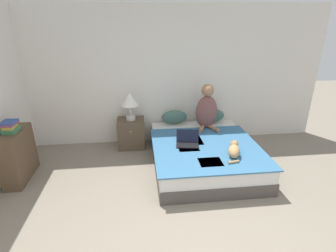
{
  "coord_description": "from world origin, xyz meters",
  "views": [
    {
      "loc": [
        -0.53,
        -1.69,
        2.24
      ],
      "look_at": [
        -0.1,
        1.95,
        0.77
      ],
      "focal_mm": 28.0,
      "sensor_mm": 36.0,
      "label": 1
    }
  ],
  "objects_px": {
    "bed": "(203,153)",
    "bookshelf": "(18,156)",
    "pillow_near": "(174,117)",
    "person_sitting": "(207,109)",
    "pillow_far": "(212,115)",
    "cat_tabby": "(234,150)",
    "book_stack_top": "(10,127)",
    "laptop_open": "(187,142)",
    "table_lamp": "(130,101)",
    "nightstand": "(131,133)"
  },
  "relations": [
    {
      "from": "bed",
      "to": "bookshelf",
      "type": "relative_size",
      "value": 2.63
    },
    {
      "from": "bed",
      "to": "pillow_near",
      "type": "height_order",
      "value": "pillow_near"
    },
    {
      "from": "person_sitting",
      "to": "pillow_far",
      "type": "bearing_deg",
      "value": 56.74
    },
    {
      "from": "pillow_near",
      "to": "bookshelf",
      "type": "bearing_deg",
      "value": -158.91
    },
    {
      "from": "pillow_far",
      "to": "bed",
      "type": "bearing_deg",
      "value": -112.68
    },
    {
      "from": "cat_tabby",
      "to": "book_stack_top",
      "type": "height_order",
      "value": "book_stack_top"
    },
    {
      "from": "laptop_open",
      "to": "pillow_far",
      "type": "bearing_deg",
      "value": 65.24
    },
    {
      "from": "table_lamp",
      "to": "bed",
      "type": "bearing_deg",
      "value": -34.12
    },
    {
      "from": "pillow_near",
      "to": "cat_tabby",
      "type": "height_order",
      "value": "pillow_near"
    },
    {
      "from": "person_sitting",
      "to": "table_lamp",
      "type": "xyz_separation_m",
      "value": [
        -1.36,
        0.21,
        0.15
      ]
    },
    {
      "from": "pillow_far",
      "to": "laptop_open",
      "type": "bearing_deg",
      "value": -124.3
    },
    {
      "from": "table_lamp",
      "to": "bookshelf",
      "type": "xyz_separation_m",
      "value": [
        -1.67,
        -0.89,
        -0.53
      ]
    },
    {
      "from": "person_sitting",
      "to": "book_stack_top",
      "type": "bearing_deg",
      "value": -167.28
    },
    {
      "from": "pillow_far",
      "to": "cat_tabby",
      "type": "relative_size",
      "value": 1.1
    },
    {
      "from": "pillow_near",
      "to": "book_stack_top",
      "type": "distance_m",
      "value": 2.68
    },
    {
      "from": "pillow_far",
      "to": "table_lamp",
      "type": "xyz_separation_m",
      "value": [
        -1.55,
        -0.07,
        0.37
      ]
    },
    {
      "from": "pillow_near",
      "to": "pillow_far",
      "type": "relative_size",
      "value": 1.0
    },
    {
      "from": "pillow_far",
      "to": "table_lamp",
      "type": "distance_m",
      "value": 1.59
    },
    {
      "from": "book_stack_top",
      "to": "person_sitting",
      "type": "bearing_deg",
      "value": 12.72
    },
    {
      "from": "person_sitting",
      "to": "cat_tabby",
      "type": "relative_size",
      "value": 1.81
    },
    {
      "from": "pillow_near",
      "to": "pillow_far",
      "type": "distance_m",
      "value": 0.73
    },
    {
      "from": "pillow_near",
      "to": "laptop_open",
      "type": "relative_size",
      "value": 1.26
    },
    {
      "from": "table_lamp",
      "to": "bookshelf",
      "type": "bearing_deg",
      "value": -151.96
    },
    {
      "from": "nightstand",
      "to": "table_lamp",
      "type": "bearing_deg",
      "value": -39.34
    },
    {
      "from": "pillow_far",
      "to": "person_sitting",
      "type": "distance_m",
      "value": 0.4
    },
    {
      "from": "book_stack_top",
      "to": "bookshelf",
      "type": "bearing_deg",
      "value": 73.26
    },
    {
      "from": "book_stack_top",
      "to": "pillow_near",
      "type": "bearing_deg",
      "value": 21.16
    },
    {
      "from": "bed",
      "to": "table_lamp",
      "type": "bearing_deg",
      "value": 145.88
    },
    {
      "from": "pillow_far",
      "to": "person_sitting",
      "type": "xyz_separation_m",
      "value": [
        -0.18,
        -0.28,
        0.22
      ]
    },
    {
      "from": "person_sitting",
      "to": "bookshelf",
      "type": "xyz_separation_m",
      "value": [
        -3.03,
        -0.68,
        -0.39
      ]
    },
    {
      "from": "bed",
      "to": "laptop_open",
      "type": "distance_m",
      "value": 0.39
    },
    {
      "from": "bookshelf",
      "to": "cat_tabby",
      "type": "bearing_deg",
      "value": -7.6
    },
    {
      "from": "table_lamp",
      "to": "book_stack_top",
      "type": "bearing_deg",
      "value": -151.87
    },
    {
      "from": "cat_tabby",
      "to": "book_stack_top",
      "type": "bearing_deg",
      "value": 102.56
    },
    {
      "from": "bed",
      "to": "book_stack_top",
      "type": "xyz_separation_m",
      "value": [
        -2.85,
        -0.09,
        0.64
      ]
    },
    {
      "from": "cat_tabby",
      "to": "laptop_open",
      "type": "bearing_deg",
      "value": 74.76
    },
    {
      "from": "laptop_open",
      "to": "table_lamp",
      "type": "relative_size",
      "value": 0.76
    },
    {
      "from": "nightstand",
      "to": "pillow_far",
      "type": "bearing_deg",
      "value": 2.43
    },
    {
      "from": "pillow_near",
      "to": "nightstand",
      "type": "xyz_separation_m",
      "value": [
        -0.83,
        -0.07,
        -0.27
      ]
    },
    {
      "from": "person_sitting",
      "to": "laptop_open",
      "type": "bearing_deg",
      "value": -124.72
    },
    {
      "from": "bed",
      "to": "nightstand",
      "type": "xyz_separation_m",
      "value": [
        -1.19,
        0.81,
        0.07
      ]
    },
    {
      "from": "bed",
      "to": "cat_tabby",
      "type": "bearing_deg",
      "value": -57.79
    },
    {
      "from": "bookshelf",
      "to": "book_stack_top",
      "type": "distance_m",
      "value": 0.47
    },
    {
      "from": "pillow_far",
      "to": "bookshelf",
      "type": "height_order",
      "value": "bookshelf"
    },
    {
      "from": "bed",
      "to": "pillow_far",
      "type": "relative_size",
      "value": 4.12
    },
    {
      "from": "pillow_near",
      "to": "cat_tabby",
      "type": "bearing_deg",
      "value": -63.64
    },
    {
      "from": "person_sitting",
      "to": "table_lamp",
      "type": "height_order",
      "value": "person_sitting"
    },
    {
      "from": "bed",
      "to": "laptop_open",
      "type": "xyz_separation_m",
      "value": [
        -0.29,
        -0.08,
        0.26
      ]
    },
    {
      "from": "cat_tabby",
      "to": "bookshelf",
      "type": "xyz_separation_m",
      "value": [
        -3.17,
        0.42,
        -0.12
      ]
    },
    {
      "from": "bookshelf",
      "to": "book_stack_top",
      "type": "bearing_deg",
      "value": -106.74
    }
  ]
}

